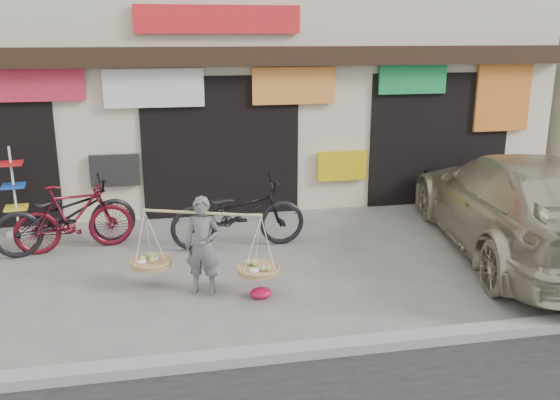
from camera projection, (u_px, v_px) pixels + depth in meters
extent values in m
plane|color=gray|center=(249.00, 285.00, 8.43)|extent=(70.00, 70.00, 0.00)
cube|color=gray|center=(275.00, 353.00, 6.52)|extent=(70.00, 0.25, 0.12)
cube|color=beige|center=(206.00, 31.00, 13.61)|extent=(14.00, 6.00, 7.00)
cube|color=black|center=(220.00, 57.00, 10.76)|extent=(14.00, 0.35, 0.35)
cube|color=black|center=(220.00, 145.00, 11.60)|extent=(3.00, 0.60, 2.70)
cube|color=black|center=(434.00, 137.00, 12.44)|extent=(3.00, 0.60, 2.70)
cube|color=#D32741|center=(37.00, 84.00, 10.35)|extent=(1.60, 0.08, 0.60)
cube|color=white|center=(154.00, 88.00, 10.75)|extent=(1.80, 0.08, 0.70)
cube|color=orange|center=(294.00, 86.00, 11.24)|extent=(1.60, 0.08, 0.70)
cube|color=#1C9347|center=(413.00, 78.00, 11.66)|extent=(1.40, 0.08, 0.60)
cube|color=orange|center=(503.00, 97.00, 12.14)|extent=(1.20, 0.08, 1.40)
cube|color=black|center=(115.00, 170.00, 11.01)|extent=(0.90, 0.08, 0.60)
cube|color=yellow|center=(342.00, 166.00, 11.86)|extent=(1.00, 0.08, 0.60)
cube|color=red|center=(218.00, 19.00, 10.65)|extent=(3.00, 0.08, 0.50)
imported|color=slate|center=(203.00, 246.00, 8.02)|extent=(0.58, 0.48, 1.37)
cylinder|color=tan|center=(202.00, 213.00, 7.89)|extent=(1.56, 0.62, 0.04)
cylinder|color=#AD8552|center=(151.00, 263.00, 8.22)|extent=(0.56, 0.56, 0.07)
ellipsoid|color=#A5BF66|center=(151.00, 259.00, 8.20)|extent=(0.39, 0.39, 0.10)
cylinder|color=#AD8552|center=(258.00, 270.00, 7.98)|extent=(0.56, 0.56, 0.07)
ellipsoid|color=#A5BF66|center=(258.00, 266.00, 7.97)|extent=(0.39, 0.39, 0.10)
imported|color=black|center=(66.00, 215.00, 9.68)|extent=(2.40, 1.45, 1.19)
imported|color=#560E19|center=(74.00, 218.00, 9.65)|extent=(1.94, 0.87, 1.13)
imported|color=black|center=(238.00, 213.00, 9.79)|extent=(2.25, 0.84, 1.17)
imported|color=#B8AF94|center=(522.00, 204.00, 9.47)|extent=(3.24, 5.99, 1.65)
cube|color=black|center=(465.00, 180.00, 12.14)|extent=(1.69, 0.39, 0.45)
cube|color=silver|center=(464.00, 184.00, 12.24)|extent=(0.45, 0.10, 0.12)
cylinder|color=silver|center=(19.00, 233.00, 10.55)|extent=(0.44, 0.44, 0.04)
cylinder|color=silver|center=(14.00, 191.00, 10.34)|extent=(0.04, 0.04, 1.59)
cube|color=yellow|center=(16.00, 208.00, 10.42)|extent=(0.42, 0.42, 0.04)
cube|color=#194CB2|center=(13.00, 186.00, 10.31)|extent=(0.42, 0.42, 0.04)
cube|color=red|center=(11.00, 163.00, 10.20)|extent=(0.42, 0.42, 0.04)
ellipsoid|color=#BC1138|center=(261.00, 293.00, 8.02)|extent=(0.31, 0.25, 0.14)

